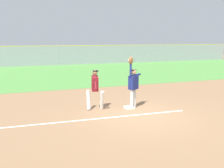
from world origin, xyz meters
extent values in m
plane|color=#936D4C|center=(0.00, 0.00, 0.00)|extent=(67.56, 67.56, 0.00)
cube|color=#549342|center=(0.00, 13.74, 0.01)|extent=(47.63, 14.92, 0.01)
cube|color=white|center=(-4.00, 0.22, 0.00)|extent=(12.00, 0.54, 0.01)
cube|color=white|center=(0.00, 1.12, 0.04)|extent=(0.38, 0.38, 0.08)
cylinder|color=silver|center=(0.27, 1.16, 0.42)|extent=(0.21, 0.21, 0.85)
cylinder|color=silver|center=(0.10, 1.05, 0.42)|extent=(0.21, 0.21, 0.85)
cube|color=navy|center=(0.19, 1.11, 1.15)|extent=(0.51, 0.45, 0.60)
sphere|color=tan|center=(0.19, 1.11, 1.60)|extent=(0.32, 0.32, 0.23)
cube|color=black|center=(0.17, 1.13, 1.68)|extent=(0.29, 0.29, 0.05)
cylinder|color=navy|center=(0.00, 0.99, 1.76)|extent=(0.12, 0.12, 0.62)
cylinder|color=navy|center=(0.37, 1.22, 1.45)|extent=(0.57, 0.41, 0.09)
ellipsoid|color=brown|center=(0.00, 0.99, 2.12)|extent=(0.31, 0.27, 0.32)
cylinder|color=white|center=(-1.20, 1.29, 0.42)|extent=(0.23, 0.45, 0.85)
cylinder|color=white|center=(-1.72, 1.55, 0.42)|extent=(0.23, 0.45, 0.85)
cube|color=maroon|center=(-1.46, 1.42, 1.15)|extent=(0.35, 0.56, 0.66)
sphere|color=#8C6647|center=(-1.46, 1.42, 1.60)|extent=(0.27, 0.27, 0.23)
cube|color=black|center=(-1.43, 1.42, 1.68)|extent=(0.25, 0.24, 0.05)
cylinder|color=maroon|center=(-1.42, 1.64, 1.23)|extent=(0.16, 0.41, 0.58)
cylinder|color=maroon|center=(-1.50, 1.21, 1.23)|extent=(0.16, 0.41, 0.58)
sphere|color=white|center=(-0.07, 1.06, 2.12)|extent=(0.07, 0.07, 0.07)
cube|color=#93999E|center=(0.00, 21.20, 1.10)|extent=(47.63, 0.06, 2.20)
cylinder|color=yellow|center=(0.00, 21.20, 2.23)|extent=(47.63, 0.06, 0.06)
cylinder|color=gray|center=(0.00, 21.20, 1.10)|extent=(0.08, 0.08, 2.20)
cylinder|color=gray|center=(11.91, 21.20, 1.10)|extent=(0.08, 0.08, 2.20)
cylinder|color=gray|center=(23.81, 21.20, 1.10)|extent=(0.08, 0.08, 2.20)
cube|color=#B21E1E|center=(-5.62, 23.77, 0.57)|extent=(4.54, 2.24, 0.55)
cube|color=#2D333D|center=(-5.62, 23.77, 1.05)|extent=(2.33, 1.92, 0.40)
cylinder|color=black|center=(-4.25, 24.83, 0.30)|extent=(0.62, 0.27, 0.60)
cylinder|color=black|center=(-4.09, 22.94, 0.30)|extent=(0.62, 0.27, 0.60)
cube|color=#23389E|center=(-0.88, 23.45, 0.57)|extent=(4.53, 2.23, 0.55)
cube|color=#2D333D|center=(-0.88, 23.45, 1.05)|extent=(2.33, 1.91, 0.40)
cylinder|color=black|center=(0.50, 24.51, 0.30)|extent=(0.61, 0.26, 0.60)
cylinder|color=black|center=(0.64, 22.61, 0.30)|extent=(0.61, 0.26, 0.60)
cylinder|color=black|center=(-2.39, 24.29, 0.30)|extent=(0.61, 0.26, 0.60)
cylinder|color=black|center=(-2.25, 22.39, 0.30)|extent=(0.61, 0.26, 0.60)
cube|color=tan|center=(4.36, 23.31, 0.57)|extent=(4.47, 2.08, 0.55)
cube|color=#2D333D|center=(4.36, 23.31, 1.05)|extent=(2.27, 1.84, 0.40)
cylinder|color=black|center=(5.85, 24.20, 0.30)|extent=(0.61, 0.24, 0.60)
cylinder|color=black|center=(5.77, 22.30, 0.30)|extent=(0.61, 0.24, 0.60)
cylinder|color=black|center=(2.95, 24.32, 0.30)|extent=(0.61, 0.24, 0.60)
cylinder|color=black|center=(2.87, 22.42, 0.30)|extent=(0.61, 0.24, 0.60)
cube|color=black|center=(9.85, 23.59, 0.57)|extent=(4.50, 2.15, 0.55)
cube|color=#2D333D|center=(9.85, 23.59, 1.05)|extent=(2.30, 1.87, 0.40)
cylinder|color=black|center=(11.24, 24.62, 0.30)|extent=(0.61, 0.25, 0.60)
cylinder|color=black|center=(11.35, 22.73, 0.30)|extent=(0.61, 0.25, 0.60)
cylinder|color=black|center=(8.34, 24.45, 0.30)|extent=(0.61, 0.25, 0.60)
cylinder|color=black|center=(8.46, 22.56, 0.30)|extent=(0.61, 0.25, 0.60)
camera|label=1|loc=(-4.46, -8.99, 3.02)|focal=41.48mm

